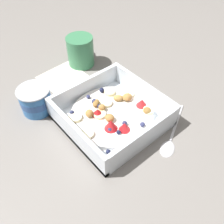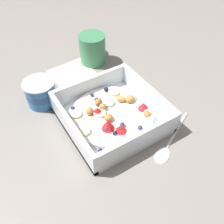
{
  "view_description": "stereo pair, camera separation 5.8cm",
  "coord_description": "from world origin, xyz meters",
  "px_view_note": "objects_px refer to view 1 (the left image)",
  "views": [
    {
      "loc": [
        -0.31,
        0.25,
        0.45
      ],
      "look_at": [
        -0.0,
        -0.01,
        0.03
      ],
      "focal_mm": 39.25,
      "sensor_mm": 36.0,
      "label": 1
    },
    {
      "loc": [
        -0.34,
        0.2,
        0.45
      ],
      "look_at": [
        -0.0,
        -0.01,
        0.03
      ],
      "focal_mm": 39.25,
      "sensor_mm": 36.0,
      "label": 2
    }
  ],
  "objects_px": {
    "yogurt_cup": "(36,100)",
    "folded_napkin": "(64,78)",
    "fruit_bowl": "(112,115)",
    "spoon": "(171,139)",
    "coffee_mug": "(80,51)"
  },
  "relations": [
    {
      "from": "yogurt_cup",
      "to": "folded_napkin",
      "type": "bearing_deg",
      "value": -61.06
    },
    {
      "from": "fruit_bowl",
      "to": "folded_napkin",
      "type": "distance_m",
      "value": 0.22
    },
    {
      "from": "fruit_bowl",
      "to": "yogurt_cup",
      "type": "xyz_separation_m",
      "value": [
        0.15,
        0.12,
        0.01
      ]
    },
    {
      "from": "spoon",
      "to": "folded_napkin",
      "type": "bearing_deg",
      "value": 10.25
    },
    {
      "from": "spoon",
      "to": "yogurt_cup",
      "type": "bearing_deg",
      "value": 32.56
    },
    {
      "from": "fruit_bowl",
      "to": "folded_napkin",
      "type": "xyz_separation_m",
      "value": [
        0.22,
        0.0,
        -0.02
      ]
    },
    {
      "from": "folded_napkin",
      "to": "coffee_mug",
      "type": "bearing_deg",
      "value": -71.68
    },
    {
      "from": "spoon",
      "to": "folded_napkin",
      "type": "distance_m",
      "value": 0.36
    },
    {
      "from": "yogurt_cup",
      "to": "folded_napkin",
      "type": "height_order",
      "value": "yogurt_cup"
    },
    {
      "from": "coffee_mug",
      "to": "folded_napkin",
      "type": "relative_size",
      "value": 0.84
    },
    {
      "from": "coffee_mug",
      "to": "spoon",
      "type": "bearing_deg",
      "value": 176.83
    },
    {
      "from": "fruit_bowl",
      "to": "spoon",
      "type": "bearing_deg",
      "value": -154.91
    },
    {
      "from": "spoon",
      "to": "folded_napkin",
      "type": "xyz_separation_m",
      "value": [
        0.35,
        0.06,
        -0.0
      ]
    },
    {
      "from": "yogurt_cup",
      "to": "coffee_mug",
      "type": "relative_size",
      "value": 0.81
    },
    {
      "from": "spoon",
      "to": "yogurt_cup",
      "type": "distance_m",
      "value": 0.34
    }
  ]
}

